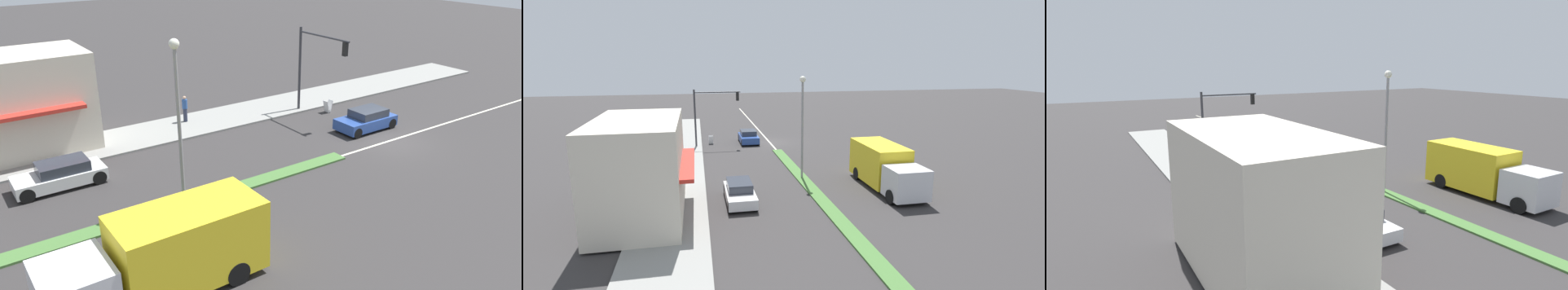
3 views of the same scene
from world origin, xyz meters
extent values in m
plane|color=#333030|center=(0.00, 18.00, 0.00)|extent=(160.00, 160.00, 0.00)
cube|color=gray|center=(9.00, 18.50, 0.06)|extent=(4.00, 73.00, 0.12)
cube|color=beige|center=(0.00, 0.00, 0.00)|extent=(0.16, 60.00, 0.01)
cube|color=beige|center=(10.56, 18.62, 2.82)|extent=(4.46, 8.85, 5.39)
cube|color=red|center=(7.98, 18.62, 2.92)|extent=(0.70, 7.08, 0.20)
cylinder|color=#333338|center=(7.55, 0.82, 2.92)|extent=(0.18, 0.18, 5.60)
cylinder|color=#333338|center=(5.30, 0.82, 5.42)|extent=(4.50, 0.12, 0.12)
cube|color=black|center=(3.35, 0.82, 4.97)|extent=(0.28, 0.24, 0.84)
sphere|color=red|center=(3.35, 0.69, 5.24)|extent=(0.18, 0.18, 0.18)
sphere|color=gold|center=(3.35, 0.69, 4.97)|extent=(0.18, 0.18, 0.18)
sphere|color=green|center=(3.35, 0.69, 4.70)|extent=(0.18, 0.18, 0.18)
cylinder|color=gray|center=(0.00, 13.46, 3.60)|extent=(0.16, 0.16, 7.00)
sphere|color=silver|center=(0.00, 13.46, 7.25)|extent=(0.44, 0.44, 0.44)
cylinder|color=#282D42|center=(9.65, 8.46, 0.56)|extent=(0.26, 0.26, 0.88)
cylinder|color=#284C8C|center=(9.65, 8.46, 1.30)|extent=(0.34, 0.34, 0.60)
sphere|color=tan|center=(9.65, 8.46, 1.71)|extent=(0.22, 0.22, 0.22)
cube|color=silver|center=(6.05, -0.69, 0.43)|extent=(0.45, 0.21, 0.84)
cube|color=silver|center=(6.05, -0.37, 0.43)|extent=(0.45, 0.21, 0.84)
cube|color=silver|center=(-5.00, 19.59, 1.22)|extent=(2.28, 2.20, 1.90)
cube|color=yellow|center=(-5.00, 15.74, 1.57)|extent=(2.40, 5.10, 2.60)
cylinder|color=black|center=(-6.08, 19.79, 0.45)|extent=(0.28, 0.90, 0.90)
cylinder|color=black|center=(-3.92, 19.79, 0.45)|extent=(0.28, 0.90, 0.90)
cylinder|color=black|center=(-6.08, 14.49, 0.45)|extent=(0.28, 0.90, 0.90)
cylinder|color=black|center=(-3.92, 14.49, 0.45)|extent=(0.28, 0.90, 0.90)
cube|color=#284793|center=(2.20, -0.19, 0.50)|extent=(1.80, 3.83, 0.64)
cube|color=#2D333D|center=(2.20, -0.38, 1.07)|extent=(1.53, 2.11, 0.49)
cylinder|color=black|center=(1.40, 1.30, 0.33)|extent=(0.22, 0.65, 0.65)
cylinder|color=black|center=(3.00, 1.30, 0.33)|extent=(0.22, 0.65, 0.65)
cylinder|color=black|center=(1.40, -1.68, 0.33)|extent=(0.22, 0.65, 0.65)
cylinder|color=black|center=(3.00, -1.68, 0.33)|extent=(0.22, 0.65, 0.65)
cube|color=silver|center=(5.00, 17.52, 0.49)|extent=(1.71, 4.20, 0.60)
cube|color=#2D333D|center=(5.00, 17.31, 1.04)|extent=(1.45, 2.31, 0.51)
cylinder|color=black|center=(4.25, 19.17, 0.35)|extent=(0.22, 0.69, 0.69)
cylinder|color=black|center=(5.75, 19.17, 0.35)|extent=(0.22, 0.69, 0.69)
cylinder|color=black|center=(4.25, 15.87, 0.35)|extent=(0.22, 0.69, 0.69)
cylinder|color=black|center=(5.75, 15.87, 0.35)|extent=(0.22, 0.69, 0.69)
camera|label=1|loc=(-18.42, 22.11, 11.21)|focal=35.00mm
camera|label=2|loc=(7.36, 41.31, 8.71)|focal=28.00mm
camera|label=3|loc=(16.14, 31.94, 7.92)|focal=28.00mm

